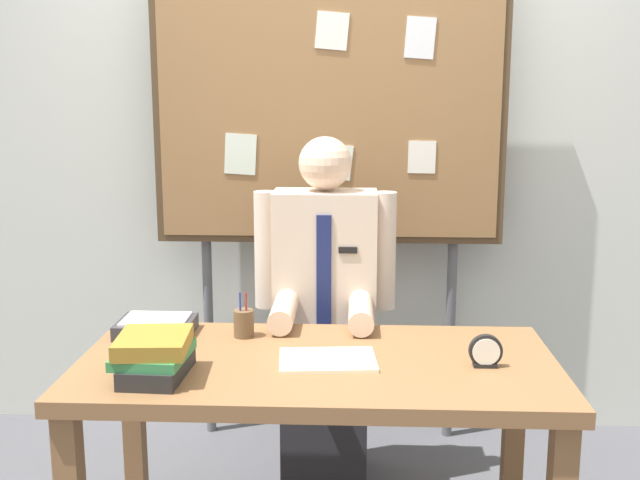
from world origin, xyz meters
TOP-DOWN VIEW (x-y plane):
  - back_wall at (0.00, 1.21)m, footprint 6.40×0.08m
  - desk at (0.00, 0.00)m, footprint 1.51×0.75m
  - person at (0.00, 0.61)m, footprint 0.55×0.56m
  - bulletin_board at (0.00, 1.01)m, footprint 1.52×0.09m
  - book_stack at (-0.47, -0.17)m, footprint 0.22×0.27m
  - open_notebook at (0.03, -0.02)m, footprint 0.32×0.24m
  - desk_clock at (0.52, -0.04)m, footprint 0.10×0.04m
  - pen_holder at (-0.27, 0.22)m, footprint 0.07×0.07m
  - paper_tray at (-0.58, 0.23)m, footprint 0.26×0.20m

SIDE VIEW (x-z plane):
  - desk at x=0.00m, z-range 0.27..1.01m
  - person at x=0.00m, z-range -0.05..1.36m
  - open_notebook at x=0.03m, z-range 0.74..0.75m
  - paper_tray at x=-0.58m, z-range 0.74..0.80m
  - desk_clock at x=0.52m, z-range 0.73..0.84m
  - pen_holder at x=-0.27m, z-range 0.71..0.87m
  - book_stack at x=-0.47m, z-range 0.74..0.87m
  - back_wall at x=0.00m, z-range 0.00..2.70m
  - bulletin_board at x=0.00m, z-range 0.44..2.58m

